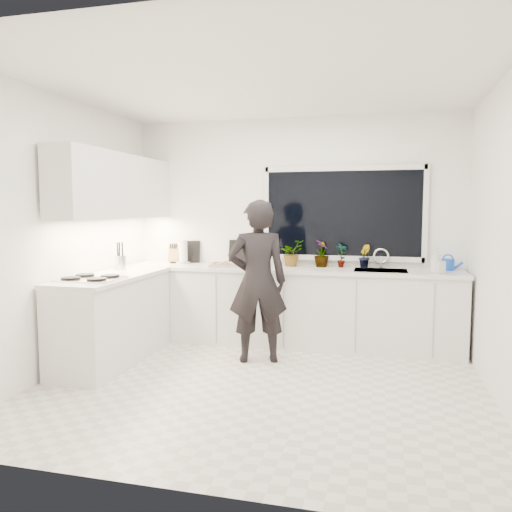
# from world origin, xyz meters

# --- Properties ---
(floor) EXTENTS (4.00, 3.50, 0.02)m
(floor) POSITION_xyz_m (0.00, 0.00, -0.01)
(floor) COLOR beige
(floor) RESTS_ON ground
(wall_back) EXTENTS (4.00, 0.02, 2.70)m
(wall_back) POSITION_xyz_m (0.00, 1.76, 1.35)
(wall_back) COLOR white
(wall_back) RESTS_ON ground
(wall_left) EXTENTS (0.02, 3.50, 2.70)m
(wall_left) POSITION_xyz_m (-2.01, 0.00, 1.35)
(wall_left) COLOR white
(wall_left) RESTS_ON ground
(wall_right) EXTENTS (0.02, 3.50, 2.70)m
(wall_right) POSITION_xyz_m (2.01, 0.00, 1.35)
(wall_right) COLOR white
(wall_right) RESTS_ON ground
(ceiling) EXTENTS (4.00, 3.50, 0.02)m
(ceiling) POSITION_xyz_m (0.00, 0.00, 2.71)
(ceiling) COLOR white
(ceiling) RESTS_ON wall_back
(window) EXTENTS (1.80, 0.02, 1.00)m
(window) POSITION_xyz_m (0.60, 1.73, 1.55)
(window) COLOR black
(window) RESTS_ON wall_back
(base_cabinets_back) EXTENTS (3.92, 0.58, 0.88)m
(base_cabinets_back) POSITION_xyz_m (0.00, 1.45, 0.44)
(base_cabinets_back) COLOR white
(base_cabinets_back) RESTS_ON floor
(base_cabinets_left) EXTENTS (0.58, 1.60, 0.88)m
(base_cabinets_left) POSITION_xyz_m (-1.67, 0.35, 0.44)
(base_cabinets_left) COLOR white
(base_cabinets_left) RESTS_ON floor
(countertop_back) EXTENTS (3.94, 0.62, 0.04)m
(countertop_back) POSITION_xyz_m (0.00, 1.44, 0.90)
(countertop_back) COLOR silver
(countertop_back) RESTS_ON base_cabinets_back
(countertop_left) EXTENTS (0.62, 1.60, 0.04)m
(countertop_left) POSITION_xyz_m (-1.67, 0.35, 0.90)
(countertop_left) COLOR silver
(countertop_left) RESTS_ON base_cabinets_left
(upper_cabinets) EXTENTS (0.34, 2.10, 0.70)m
(upper_cabinets) POSITION_xyz_m (-1.79, 0.70, 1.85)
(upper_cabinets) COLOR white
(upper_cabinets) RESTS_ON wall_left
(sink) EXTENTS (0.58, 0.42, 0.14)m
(sink) POSITION_xyz_m (1.05, 1.45, 0.87)
(sink) COLOR silver
(sink) RESTS_ON countertop_back
(faucet) EXTENTS (0.03, 0.03, 0.22)m
(faucet) POSITION_xyz_m (1.05, 1.65, 1.03)
(faucet) COLOR silver
(faucet) RESTS_ON countertop_back
(stovetop) EXTENTS (0.56, 0.48, 0.03)m
(stovetop) POSITION_xyz_m (-1.69, -0.00, 0.94)
(stovetop) COLOR black
(stovetop) RESTS_ON countertop_left
(person) EXTENTS (0.72, 0.58, 1.70)m
(person) POSITION_xyz_m (-0.20, 0.74, 0.85)
(person) COLOR black
(person) RESTS_ON floor
(pizza_tray) EXTENTS (0.50, 0.44, 0.03)m
(pizza_tray) POSITION_xyz_m (-0.77, 1.42, 0.94)
(pizza_tray) COLOR #B8B9BD
(pizza_tray) RESTS_ON countertop_back
(pizza) EXTENTS (0.45, 0.39, 0.01)m
(pizza) POSITION_xyz_m (-0.77, 1.42, 0.95)
(pizza) COLOR #D4491C
(pizza) RESTS_ON pizza_tray
(watering_can) EXTENTS (0.17, 0.17, 0.13)m
(watering_can) POSITION_xyz_m (1.78, 1.61, 0.98)
(watering_can) COLOR blue
(watering_can) RESTS_ON countertop_back
(paper_towel_roll) EXTENTS (0.13, 0.13, 0.26)m
(paper_towel_roll) POSITION_xyz_m (-1.36, 1.55, 1.05)
(paper_towel_roll) COLOR white
(paper_towel_roll) RESTS_ON countertop_back
(knife_block) EXTENTS (0.14, 0.11, 0.22)m
(knife_block) POSITION_xyz_m (-1.50, 1.59, 1.03)
(knife_block) COLOR olive
(knife_block) RESTS_ON countertop_back
(utensil_crock) EXTENTS (0.17, 0.17, 0.16)m
(utensil_crock) POSITION_xyz_m (-1.81, 0.80, 1.00)
(utensil_crock) COLOR #ABACB0
(utensil_crock) RESTS_ON countertop_left
(picture_frame_large) EXTENTS (0.22, 0.07, 0.28)m
(picture_frame_large) POSITION_xyz_m (-1.31, 1.69, 1.06)
(picture_frame_large) COLOR black
(picture_frame_large) RESTS_ON countertop_back
(picture_frame_small) EXTENTS (0.25, 0.03, 0.30)m
(picture_frame_small) POSITION_xyz_m (-0.68, 1.69, 1.07)
(picture_frame_small) COLOR black
(picture_frame_small) RESTS_ON countertop_back
(herb_plants) EXTENTS (1.11, 0.37, 0.32)m
(herb_plants) POSITION_xyz_m (0.26, 1.61, 1.07)
(herb_plants) COLOR #26662D
(herb_plants) RESTS_ON countertop_back
(soap_bottles) EXTENTS (0.18, 0.15, 0.27)m
(soap_bottles) POSITION_xyz_m (1.63, 1.30, 1.04)
(soap_bottles) COLOR #D8BF66
(soap_bottles) RESTS_ON countertop_back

